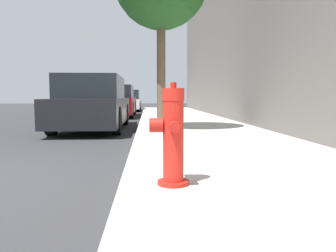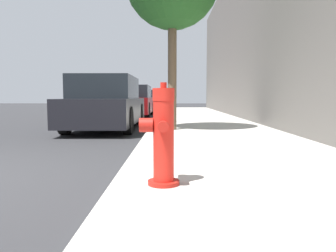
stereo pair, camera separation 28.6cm
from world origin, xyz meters
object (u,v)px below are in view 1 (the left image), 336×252
at_px(parked_car_far, 127,101).
at_px(parked_car_mid, 115,102).
at_px(parked_car_near, 94,104).
at_px(fire_hydrant, 172,137).

bearing_deg(parked_car_far, parked_car_mid, -91.59).
distance_m(parked_car_near, parked_car_far, 11.43).
relative_size(parked_car_near, parked_car_mid, 1.00).
height_order(parked_car_mid, parked_car_far, parked_car_mid).
bearing_deg(fire_hydrant, parked_car_mid, 97.93).
bearing_deg(parked_car_mid, parked_car_near, -90.21).
relative_size(fire_hydrant, parked_car_near, 0.20).
relative_size(fire_hydrant, parked_car_mid, 0.20).
xyz_separation_m(parked_car_near, parked_car_mid, (0.02, 5.76, -0.02)).
bearing_deg(parked_car_mid, fire_hydrant, -82.07).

